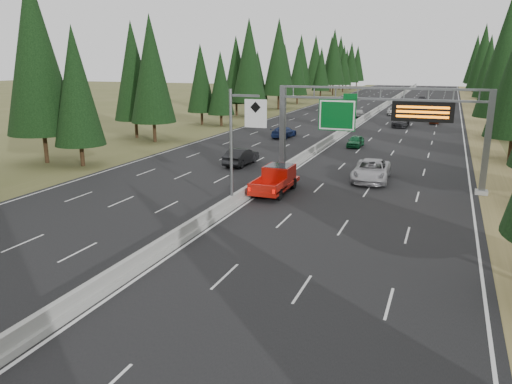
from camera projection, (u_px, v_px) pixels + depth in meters
road at (363, 121)px, 83.95m from camera, size 32.00×260.00×0.08m
shoulder_right at (478, 126)px, 77.78m from camera, size 3.60×260.00×0.06m
shoulder_left at (264, 117)px, 90.12m from camera, size 3.60×260.00×0.06m
median_barrier at (363, 119)px, 83.85m from camera, size 0.70×260.00×0.85m
sign_gantry at (387, 122)px, 38.80m from camera, size 16.75×0.98×7.80m
hov_sign_pole at (239, 141)px, 32.88m from camera, size 2.80×0.50×8.00m
tree_row_left at (230, 63)px, 83.88m from camera, size 11.69×239.66×18.82m
silver_minivan at (371, 171)px, 41.74m from camera, size 3.16×6.37×1.73m
red_pickup at (277, 178)px, 38.24m from camera, size 2.16×6.05×1.97m
car_ahead_green at (356, 141)px, 58.28m from camera, size 1.66×3.91×1.32m
car_ahead_dkred at (435, 119)px, 79.85m from camera, size 1.46×4.05×1.33m
car_ahead_dkgrey at (401, 121)px, 76.00m from camera, size 2.34×5.62×1.62m
car_ahead_white at (394, 111)px, 92.69m from camera, size 2.85×5.41×1.45m
car_ahead_far at (422, 99)px, 120.69m from camera, size 1.90×4.54×1.54m
car_onc_near at (241, 157)px, 48.13m from camera, size 1.95×4.99×1.62m
car_onc_blue at (284, 132)px, 65.35m from camera, size 2.43×5.11×1.44m
car_onc_white at (360, 113)px, 88.94m from camera, size 1.98×4.26×1.41m
car_onc_far at (329, 105)px, 103.84m from camera, size 2.89×5.71×1.55m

